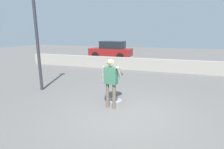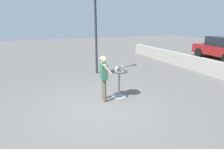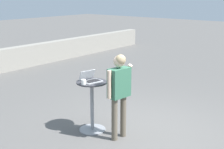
# 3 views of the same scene
# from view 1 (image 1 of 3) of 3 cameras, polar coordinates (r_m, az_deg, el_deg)

# --- Properties ---
(ground_plane) EXTENTS (50.00, 50.00, 0.00)m
(ground_plane) POSITION_cam_1_polar(r_m,az_deg,el_deg) (5.46, 3.41, -12.39)
(ground_plane) COLOR #5B5956
(pavement_kerb) EXTENTS (17.49, 0.35, 0.78)m
(pavement_kerb) POSITION_cam_1_polar(r_m,az_deg,el_deg) (11.45, 11.76, 3.18)
(pavement_kerb) COLOR gray
(pavement_kerb) RESTS_ON ground_plane
(cafe_table) EXTENTS (0.58, 0.58, 1.00)m
(cafe_table) POSITION_cam_1_polar(r_m,az_deg,el_deg) (6.17, 0.86, -3.84)
(cafe_table) COLOR gray
(cafe_table) RESTS_ON ground_plane
(laptop) EXTENTS (0.40, 0.38, 0.20)m
(laptop) POSITION_cam_1_polar(r_m,az_deg,el_deg) (6.07, 1.06, 0.75)
(laptop) COLOR #B7BABF
(laptop) RESTS_ON cafe_table
(coffee_mug) EXTENTS (0.12, 0.09, 0.09)m
(coffee_mug) POSITION_cam_1_polar(r_m,az_deg,el_deg) (6.10, -1.17, 0.86)
(coffee_mug) COLOR white
(coffee_mug) RESTS_ON cafe_table
(standing_person) EXTENTS (0.58, 0.33, 1.59)m
(standing_person) POSITION_cam_1_polar(r_m,az_deg,el_deg) (5.47, -0.43, -1.06)
(standing_person) COLOR brown
(standing_person) RESTS_ON ground_plane
(parked_car_near_street) EXTENTS (3.93, 1.91, 1.64)m
(parked_car_near_street) POSITION_cam_1_polar(r_m,az_deg,el_deg) (16.38, -0.26, 8.01)
(parked_car_near_street) COLOR maroon
(parked_car_near_street) RESTS_ON ground_plane
(street_lamp) EXTENTS (0.32, 0.32, 4.00)m
(street_lamp) POSITION_cam_1_polar(r_m,az_deg,el_deg) (7.74, -23.59, 14.08)
(street_lamp) COLOR #2D2D33
(street_lamp) RESTS_ON ground_plane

